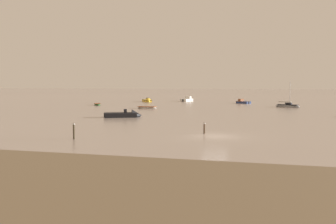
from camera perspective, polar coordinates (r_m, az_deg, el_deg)
ground_plane at (r=36.74m, az=7.19°, el=-3.71°), size 800.00×800.00×0.00m
motorboat_moored_0 at (r=102.66m, az=11.17°, el=1.46°), size 4.61×4.26×1.78m
motorboat_moored_1 at (r=113.99m, az=3.06°, el=1.84°), size 3.38×6.12×2.21m
motorboat_moored_2 at (r=58.14m, az=-6.42°, el=-0.52°), size 6.06×4.31×1.98m
sailboat_moored_0 at (r=87.67m, az=17.81°, el=0.88°), size 5.66×3.79×6.10m
rowboat_moored_4 at (r=93.14m, az=-10.76°, el=1.14°), size 3.24×4.06×0.62m
rowboat_moored_5 at (r=78.39m, az=-3.25°, el=0.65°), size 4.29×1.75×0.66m
motorboat_moored_3 at (r=108.68m, az=-3.17°, el=1.68°), size 4.44×5.80×1.91m
mooring_post_near at (r=35.65m, az=-14.20°, el=-2.91°), size 0.22×0.22×1.63m
mooring_post_right at (r=38.69m, az=5.58°, el=-2.50°), size 0.22×0.22×1.22m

